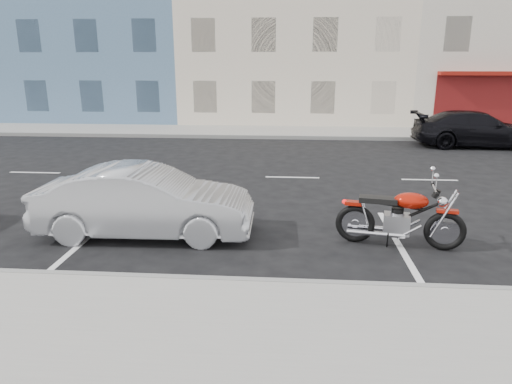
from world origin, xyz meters
TOP-DOWN VIEW (x-y plane):
  - ground at (0.00, 0.00)m, footprint 120.00×120.00m
  - sidewalk_near at (-5.00, -8.70)m, footprint 80.00×3.40m
  - sidewalk_far at (-5.00, 8.70)m, footprint 80.00×3.40m
  - curb_near at (-5.00, -7.00)m, footprint 80.00×0.12m
  - curb_far at (-5.00, 7.00)m, footprint 80.00×0.12m
  - bldg_blue at (-14.00, 16.30)m, footprint 12.00×12.00m
  - bldg_cream at (-2.00, 16.30)m, footprint 12.00×12.00m
  - motorcycle at (0.77, -5.28)m, footprint 2.32×0.84m
  - sedan_silver at (-4.88, -4.93)m, footprint 4.21×1.55m
  - car_far at (5.38, 5.75)m, footprint 4.97×2.10m

SIDE VIEW (x-z plane):
  - ground at x=0.00m, z-range 0.00..0.00m
  - sidewalk_near at x=-5.00m, z-range 0.00..0.15m
  - sidewalk_far at x=-5.00m, z-range 0.00..0.15m
  - curb_near at x=-5.00m, z-range 0.00..0.16m
  - curb_far at x=-5.00m, z-range 0.00..0.16m
  - motorcycle at x=0.77m, z-range -0.05..1.12m
  - sedan_silver at x=-4.88m, z-range 0.00..1.38m
  - car_far at x=5.38m, z-range 0.00..1.43m
  - bldg_cream at x=-2.00m, z-range 0.00..11.50m
  - bldg_blue at x=-14.00m, z-range 0.00..13.00m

